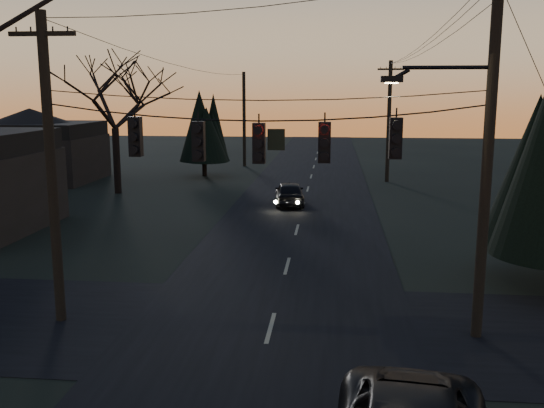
# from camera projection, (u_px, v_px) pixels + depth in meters

# --- Properties ---
(main_road) EXTENTS (8.00, 120.00, 0.02)m
(main_road) POSITION_uv_depth(u_px,v_px,m) (294.00, 240.00, 26.43)
(main_road) COLOR black
(main_road) RESTS_ON ground
(cross_road) EXTENTS (60.00, 7.00, 0.02)m
(cross_road) POSITION_uv_depth(u_px,v_px,m) (271.00, 328.00, 16.66)
(cross_road) COLOR black
(cross_road) RESTS_ON ground
(utility_pole_right) EXTENTS (5.00, 0.30, 10.00)m
(utility_pole_right) POSITION_uv_depth(u_px,v_px,m) (476.00, 336.00, 16.11)
(utility_pole_right) COLOR black
(utility_pole_right) RESTS_ON ground
(utility_pole_left) EXTENTS (1.80, 0.30, 8.50)m
(utility_pole_left) POSITION_uv_depth(u_px,v_px,m) (61.00, 320.00, 17.25)
(utility_pole_left) COLOR black
(utility_pole_left) RESTS_ON ground
(utility_pole_far_r) EXTENTS (1.80, 0.30, 8.50)m
(utility_pole_far_r) POSITION_uv_depth(u_px,v_px,m) (387.00, 182.00, 43.49)
(utility_pole_far_r) COLOR black
(utility_pole_far_r) RESTS_ON ground
(utility_pole_far_l) EXTENTS (0.30, 0.30, 8.00)m
(utility_pole_far_l) POSITION_uv_depth(u_px,v_px,m) (245.00, 166.00, 52.45)
(utility_pole_far_l) COLOR black
(utility_pole_far_l) RESTS_ON ground
(span_signal_assembly) EXTENTS (11.50, 0.44, 1.67)m
(span_signal_assembly) POSITION_uv_depth(u_px,v_px,m) (261.00, 140.00, 15.73)
(span_signal_assembly) COLOR black
(span_signal_assembly) RESTS_ON ground
(bare_tree_dist) EXTENTS (7.86, 7.86, 8.24)m
(bare_tree_dist) POSITION_uv_depth(u_px,v_px,m) (114.00, 102.00, 37.57)
(bare_tree_dist) COLOR black
(bare_tree_dist) RESTS_ON ground
(evergreen_dist) EXTENTS (3.48, 3.48, 5.69)m
(evergreen_dist) POSITION_uv_depth(u_px,v_px,m) (204.00, 131.00, 45.76)
(evergreen_dist) COLOR black
(evergreen_dist) RESTS_ON ground
(house_left_far) EXTENTS (9.00, 7.00, 5.20)m
(house_left_far) POSITION_uv_depth(u_px,v_px,m) (32.00, 145.00, 43.58)
(house_left_far) COLOR black
(house_left_far) RESTS_ON ground
(sedan_oncoming_a) EXTENTS (2.02, 4.12, 1.35)m
(sedan_oncoming_a) POSITION_uv_depth(u_px,v_px,m) (290.00, 194.00, 34.42)
(sedan_oncoming_a) COLOR black
(sedan_oncoming_a) RESTS_ON ground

